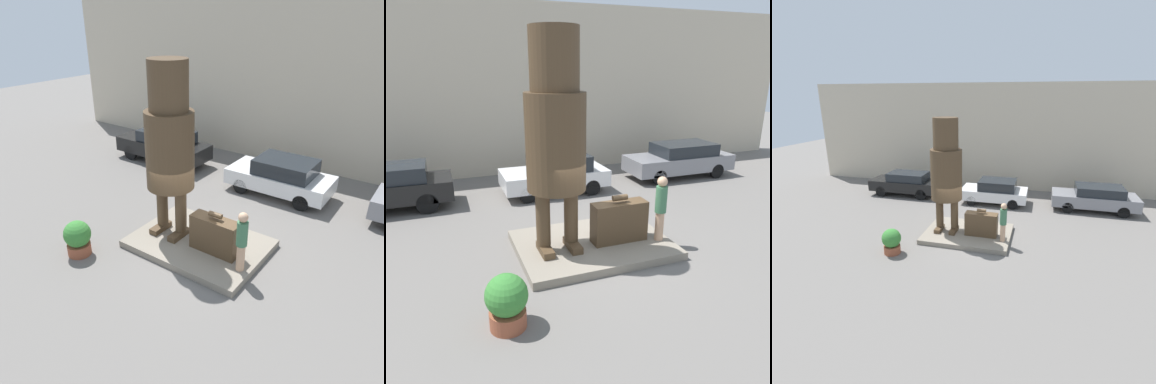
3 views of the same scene
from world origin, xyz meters
The scene contains 9 objects.
ground_plane centered at (0.00, 0.00, 0.00)m, with size 60.00×60.00×0.00m, color slate.
pedestal centered at (0.00, 0.00, 0.11)m, with size 4.03×2.92×0.22m.
building_backdrop centered at (0.00, 8.42, 3.62)m, with size 28.00×0.60×7.24m.
statue_figure centered at (-1.01, -0.09, 3.31)m, with size 1.43×1.43×5.29m.
giant_suitcase centered at (0.67, -0.20, 0.76)m, with size 1.48×0.50×1.29m.
tourist centered at (1.71, -0.53, 1.19)m, with size 0.30×0.30×1.77m.
parked_car_white centered at (0.50, 4.92, 0.78)m, with size 4.00×1.87×1.48m.
parked_car_grey centered at (6.29, 5.11, 0.79)m, with size 4.68×1.82×1.48m.
planter_pot centered at (-2.72, -2.41, 0.57)m, with size 0.81×0.81×1.09m.
Camera 2 is at (-3.56, -8.39, 4.68)m, focal length 35.00 mm.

